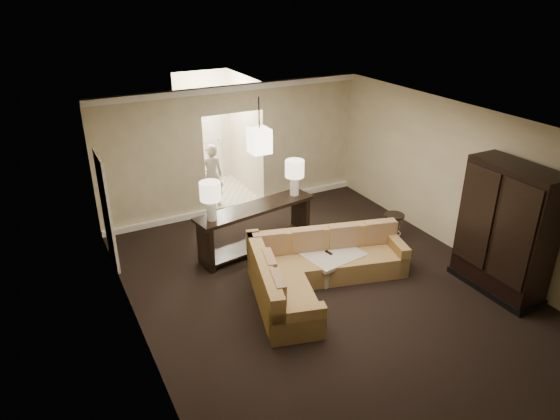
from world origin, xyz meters
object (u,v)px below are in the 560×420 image
sectional_sofa (315,270)px  armoire (505,233)px  console_table (256,224)px  drink_table (394,221)px  coffee_table (328,260)px  person (212,173)px

sectional_sofa → armoire: bearing=-13.6°
sectional_sofa → armoire: size_ratio=1.44×
console_table → drink_table: bearing=-26.0°
coffee_table → drink_table: bearing=14.3°
console_table → armoire: bearing=-54.8°
coffee_table → armoire: armoire is taller
person → coffee_table: bearing=101.3°
sectional_sofa → coffee_table: sectional_sofa is taller
coffee_table → person: person is taller
console_table → person: size_ratio=1.49×
sectional_sofa → person: person is taller
armoire → coffee_table: bearing=140.7°
armoire → sectional_sofa: bearing=151.4°
coffee_table → console_table: size_ratio=0.46×
armoire → person: armoire is taller
console_table → armoire: armoire is taller
console_table → drink_table: console_table is taller
coffee_table → armoire: size_ratio=0.51×
coffee_table → person: size_ratio=0.68×
coffee_table → drink_table: drink_table is taller
armoire → person: (-3.04, 5.37, -0.23)m
sectional_sofa → console_table: 1.65m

